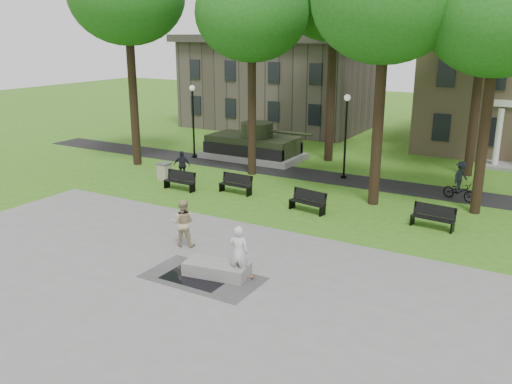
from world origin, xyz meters
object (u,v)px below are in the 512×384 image
at_px(park_bench_0, 180,180).
at_px(friend_watching, 183,223).
at_px(trash_bin, 164,171).
at_px(concrete_block, 217,269).
at_px(cyclist, 460,184).
at_px(skateboarder, 239,253).

bearing_deg(park_bench_0, friend_watching, -50.54).
bearing_deg(trash_bin, concrete_block, -42.97).
distance_m(friend_watching, trash_bin, 10.19).
distance_m(cyclist, trash_bin, 15.69).
bearing_deg(skateboarder, cyclist, -123.18).
relative_size(concrete_block, trash_bin, 2.29).
bearing_deg(cyclist, skateboarder, -177.80).
bearing_deg(concrete_block, skateboarder, 11.13).
bearing_deg(cyclist, friend_watching, 167.17).
height_order(concrete_block, trash_bin, trash_bin).
bearing_deg(trash_bin, cyclist, 15.76).
bearing_deg(skateboarder, friend_watching, -35.95).
bearing_deg(concrete_block, cyclist, 67.45).
xyz_separation_m(cyclist, trash_bin, (-15.09, -4.26, -0.32)).
relative_size(cyclist, park_bench_0, 1.09).
bearing_deg(park_bench_0, trash_bin, 150.75).
height_order(concrete_block, friend_watching, friend_watching).
bearing_deg(park_bench_0, skateboarder, -41.53).
bearing_deg(friend_watching, concrete_block, 127.87).
bearing_deg(cyclist, trash_bin, 127.73).
distance_m(cyclist, park_bench_0, 14.15).
xyz_separation_m(skateboarder, trash_bin, (-10.40, 8.80, -0.47)).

